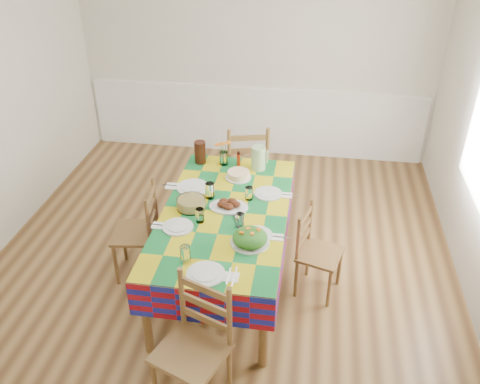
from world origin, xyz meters
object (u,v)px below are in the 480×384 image
(chair_left, at_px, (140,233))
(chair_right, at_px, (316,253))
(tea_pitcher, at_px, (200,152))
(chair_far, at_px, (247,168))
(dining_table, at_px, (225,220))
(chair_near, at_px, (195,348))
(green_pitcher, at_px, (258,158))
(meat_platter, at_px, (229,205))

(chair_left, relative_size, chair_right, 1.10)
(tea_pitcher, distance_m, chair_left, 1.02)
(chair_far, bearing_deg, chair_right, 108.93)
(dining_table, distance_m, chair_left, 0.83)
(tea_pitcher, distance_m, chair_near, 2.18)
(chair_near, relative_size, chair_far, 0.96)
(green_pitcher, relative_size, chair_right, 0.28)
(chair_far, xyz_separation_m, chair_right, (0.79, -1.25, -0.10))
(dining_table, height_order, chair_right, chair_right)
(chair_near, height_order, chair_left, chair_near)
(meat_platter, bearing_deg, chair_far, 90.47)
(green_pitcher, xyz_separation_m, chair_left, (-0.99, -0.79, -0.44))
(chair_far, relative_size, chair_left, 1.14)
(meat_platter, bearing_deg, tea_pitcher, 118.64)
(green_pitcher, relative_size, chair_left, 0.26)
(green_pitcher, height_order, chair_right, green_pitcher)
(green_pitcher, height_order, tea_pitcher, green_pitcher)
(chair_near, distance_m, chair_far, 2.52)
(meat_platter, xyz_separation_m, green_pitcher, (0.17, 0.73, 0.09))
(green_pitcher, bearing_deg, chair_left, -141.52)
(meat_platter, relative_size, chair_near, 0.34)
(dining_table, distance_m, tea_pitcher, 0.95)
(green_pitcher, xyz_separation_m, chair_right, (0.61, -0.78, -0.48))
(chair_far, bearing_deg, chair_near, 76.57)
(tea_pitcher, bearing_deg, green_pitcher, -4.46)
(dining_table, bearing_deg, meat_platter, 71.43)
(tea_pitcher, bearing_deg, chair_right, -34.44)
(green_pitcher, bearing_deg, chair_right, -51.83)
(meat_platter, distance_m, chair_left, 0.89)
(meat_platter, height_order, chair_right, same)
(green_pitcher, xyz_separation_m, tea_pitcher, (-0.59, 0.05, -0.01))
(dining_table, relative_size, meat_platter, 5.84)
(dining_table, bearing_deg, chair_left, 179.58)
(green_pitcher, relative_size, tea_pitcher, 1.06)
(chair_left, bearing_deg, meat_platter, 86.05)
(meat_platter, distance_m, tea_pitcher, 0.89)
(dining_table, xyz_separation_m, chair_left, (-0.80, 0.01, -0.23))
(green_pitcher, distance_m, tea_pitcher, 0.59)
(chair_near, relative_size, chair_left, 1.09)
(green_pitcher, relative_size, chair_near, 0.24)
(chair_far, bearing_deg, green_pitcher, 97.51)
(meat_platter, height_order, green_pitcher, green_pitcher)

